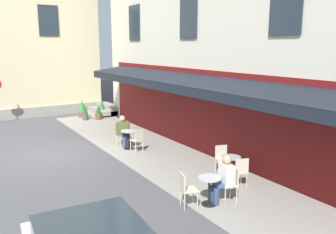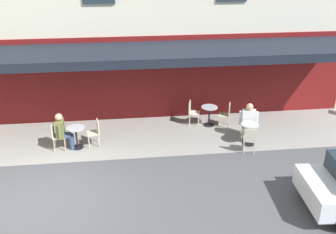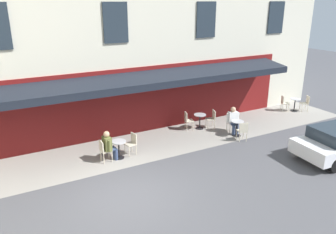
% 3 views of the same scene
% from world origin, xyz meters
% --- Properties ---
extents(ground_plane, '(70.00, 70.00, 0.00)m').
position_xyz_m(ground_plane, '(0.00, 0.00, 0.00)').
color(ground_plane, '#4C4C51').
extents(sidewalk_cafe_terrace, '(20.50, 3.20, 0.01)m').
position_xyz_m(sidewalk_cafe_terrace, '(-3.25, -3.40, 0.00)').
color(sidewalk_cafe_terrace, gray).
rests_on(sidewalk_cafe_terrace, ground_plane).
extents(back_alley_steps, '(2.40, 1.75, 0.60)m').
position_xyz_m(back_alley_steps, '(6.60, -4.59, 0.24)').
color(back_alley_steps, gray).
rests_on(back_alley_steps, ground_plane).
extents(cafe_table_near_entrance, '(0.60, 0.60, 0.75)m').
position_xyz_m(cafe_table_near_entrance, '(-0.73, -2.74, 0.49)').
color(cafe_table_near_entrance, black).
rests_on(cafe_table_near_entrance, ground_plane).
extents(cafe_chair_cream_kerbside, '(0.42, 0.42, 0.91)m').
position_xyz_m(cafe_chair_cream_kerbside, '(-0.10, -2.71, 0.55)').
color(cafe_chair_cream_kerbside, beige).
rests_on(cafe_chair_cream_kerbside, ground_plane).
extents(cafe_chair_cream_facing_street, '(0.46, 0.46, 0.91)m').
position_xyz_m(cafe_chair_cream_facing_street, '(-1.36, -2.85, 0.55)').
color(cafe_chair_cream_facing_street, beige).
rests_on(cafe_chair_cream_facing_street, ground_plane).
extents(cafe_table_mid_terrace, '(0.60, 0.60, 0.75)m').
position_xyz_m(cafe_table_mid_terrace, '(-6.48, -2.31, 0.49)').
color(cafe_table_mid_terrace, black).
rests_on(cafe_table_mid_terrace, ground_plane).
extents(cafe_chair_cream_back_row, '(0.50, 0.50, 0.91)m').
position_xyz_m(cafe_chair_cream_back_row, '(-6.30, -1.70, 0.55)').
color(cafe_chair_cream_back_row, beige).
rests_on(cafe_chair_cream_back_row, ground_plane).
extents(cafe_chair_cream_corner_left, '(0.48, 0.48, 0.91)m').
position_xyz_m(cafe_chair_cream_corner_left, '(-6.62, -2.93, 0.55)').
color(cafe_chair_cream_corner_left, beige).
rests_on(cafe_chair_cream_corner_left, ground_plane).
extents(cafe_table_streetside, '(0.60, 0.60, 0.75)m').
position_xyz_m(cafe_table_streetside, '(-5.47, -3.95, 0.49)').
color(cafe_table_streetside, black).
rests_on(cafe_table_streetside, ground_plane).
extents(cafe_chair_cream_near_door, '(0.50, 0.50, 0.91)m').
position_xyz_m(cafe_chair_cream_near_door, '(-6.07, -3.76, 0.55)').
color(cafe_chair_cream_near_door, beige).
rests_on(cafe_chair_cream_near_door, ground_plane).
extents(cafe_chair_cream_under_awning, '(0.49, 0.49, 0.91)m').
position_xyz_m(cafe_chair_cream_under_awning, '(-4.86, -4.12, 0.55)').
color(cafe_chair_cream_under_awning, beige).
rests_on(cafe_chair_cream_under_awning, ground_plane).
extents(seated_patron_in_olive, '(0.54, 0.65, 1.28)m').
position_xyz_m(seated_patron_in_olive, '(-0.32, -2.72, 0.69)').
color(seated_patron_in_olive, navy).
rests_on(seated_patron_in_olive, ground_plane).
extents(seated_companion_in_white, '(0.65, 0.59, 1.30)m').
position_xyz_m(seated_companion_in_white, '(-6.57, -2.72, 0.70)').
color(seated_companion_in_white, navy).
rests_on(seated_companion_in_white, ground_plane).
extents(potted_plant_mid_terrace, '(0.47, 0.47, 1.03)m').
position_xyz_m(potted_plant_mid_terrace, '(6.58, -3.25, 0.50)').
color(potted_plant_mid_terrace, brown).
rests_on(potted_plant_mid_terrace, ground_plane).
extents(potted_plant_by_steps, '(0.33, 0.33, 0.91)m').
position_xyz_m(potted_plant_by_steps, '(5.66, -3.11, 0.45)').
color(potted_plant_by_steps, '#4C4C51').
rests_on(potted_plant_by_steps, ground_plane).
extents(potted_plant_under_sign, '(0.38, 0.38, 1.02)m').
position_xyz_m(potted_plant_under_sign, '(6.43, -4.41, 0.50)').
color(potted_plant_under_sign, '#4C4C51').
rests_on(potted_plant_under_sign, ground_plane).
extents(potted_plant_entrance_right, '(0.37, 0.37, 0.83)m').
position_xyz_m(potted_plant_entrance_right, '(5.39, -3.80, 0.41)').
color(potted_plant_entrance_right, brown).
rests_on(potted_plant_entrance_right, ground_plane).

